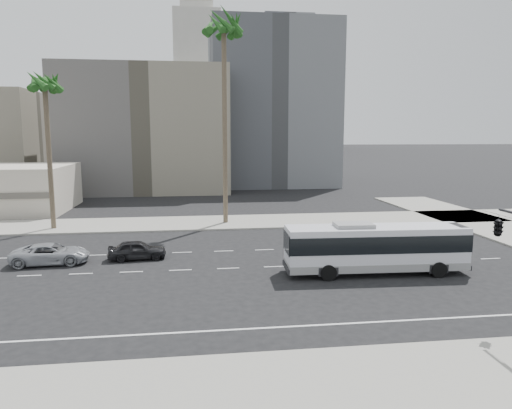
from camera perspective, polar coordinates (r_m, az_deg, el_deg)
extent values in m
plane|color=black|center=(30.53, 2.29, -7.55)|extent=(700.00, 700.00, 0.00)
cube|color=gray|center=(45.46, -1.03, -2.09)|extent=(120.00, 7.00, 0.15)
cube|color=gray|center=(16.58, 12.15, -22.00)|extent=(120.00, 7.00, 0.15)
cube|color=#605C57|center=(74.23, -13.05, 8.73)|extent=(24.00, 18.00, 18.00)
cube|color=#4C4F54|center=(82.07, 1.67, 11.70)|extent=(20.00, 20.00, 26.00)
cube|color=beige|center=(279.25, -7.02, 11.24)|extent=(42.00, 42.00, 44.00)
cube|color=beige|center=(283.64, -7.16, 18.93)|extent=(26.00, 26.00, 32.00)
cube|color=#595C62|center=(265.02, 3.52, 14.25)|extent=(26.00, 26.00, 70.00)
cube|color=#595C62|center=(299.26, 7.20, 12.58)|extent=(22.00, 22.00, 60.00)
cube|color=silver|center=(29.62, 14.30, -4.93)|extent=(11.00, 2.84, 2.45)
cube|color=black|center=(29.55, 14.32, -4.30)|extent=(11.06, 2.91, 1.03)
cube|color=gray|center=(29.89, 14.22, -6.94)|extent=(11.02, 2.88, 0.47)
cube|color=gray|center=(28.86, 11.79, -2.52)|extent=(2.32, 1.60, 0.28)
cube|color=#262628|center=(31.67, 23.10, -2.49)|extent=(0.63, 1.71, 0.28)
cylinder|color=black|center=(30.34, 21.23, -7.31)|extent=(0.94, 0.28, 0.94)
cylinder|color=black|center=(32.39, 19.19, -6.22)|extent=(0.94, 0.28, 0.94)
cylinder|color=black|center=(27.81, 8.94, -8.25)|extent=(0.94, 0.28, 0.94)
cylinder|color=black|center=(30.03, 7.64, -6.96)|extent=(0.94, 0.28, 0.94)
imported|color=black|center=(33.13, -14.20, -5.35)|extent=(1.88, 3.97, 1.31)
imported|color=#9FA2A8|center=(33.81, -23.63, -5.49)|extent=(2.61, 5.03, 1.35)
imported|color=#262628|center=(22.95, 27.31, -2.03)|extent=(2.44, 0.59, 0.98)
cylinder|color=brown|center=(44.13, -3.81, 9.03)|extent=(0.49, 0.49, 17.71)
cylinder|color=brown|center=(45.06, -23.74, 5.03)|extent=(0.39, 0.39, 12.53)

